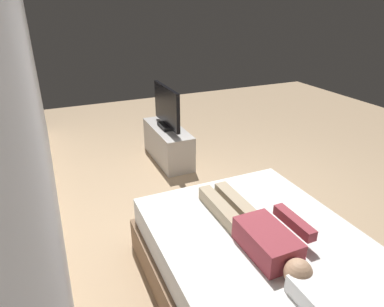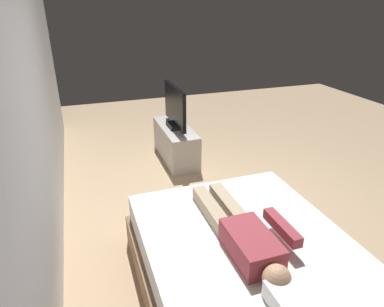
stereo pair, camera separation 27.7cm
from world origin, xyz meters
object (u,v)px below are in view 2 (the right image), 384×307
person (244,234)px  tv_stand (176,143)px  bed (249,273)px  remote (280,220)px  tv (175,108)px

person → tv_stand: bearing=-5.6°
bed → tv_stand: bearing=-4.4°
bed → remote: size_ratio=13.30×
tv_stand → person: bearing=174.4°
remote → tv_stand: remote is taller
remote → tv: bearing=3.4°
bed → tv: size_ratio=2.27×
bed → remote: bearing=-63.0°
tv_stand → tv: size_ratio=1.25×
person → remote: (0.15, -0.40, -0.07)m
person → tv_stand: size_ratio=1.15×
remote → tv_stand: (2.50, 0.15, -0.30)m
remote → tv: (2.50, 0.15, 0.24)m
person → tv: tv is taller
person → remote: person is taller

